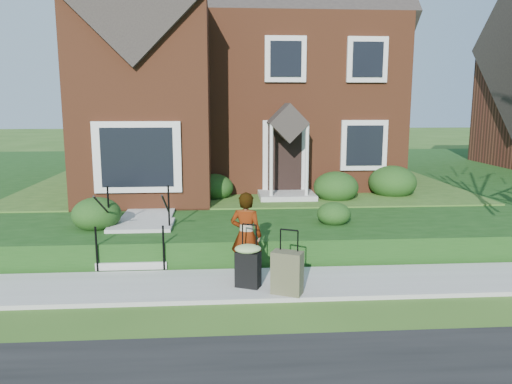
{
  "coord_description": "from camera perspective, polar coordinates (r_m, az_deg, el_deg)",
  "views": [
    {
      "loc": [
        -0.7,
        -8.76,
        3.34
      ],
      "look_at": [
        0.07,
        2.0,
        1.42
      ],
      "focal_mm": 35.0,
      "sensor_mm": 36.0,
      "label": 1
    }
  ],
  "objects": [
    {
      "name": "ground",
      "position": [
        9.4,
        0.47,
        -10.72
      ],
      "size": [
        120.0,
        120.0,
        0.0
      ],
      "primitive_type": "plane",
      "color": "#2D5119",
      "rests_on": "ground"
    },
    {
      "name": "sidewalk",
      "position": [
        9.39,
        0.47,
        -10.49
      ],
      "size": [
        60.0,
        1.6,
        0.08
      ],
      "primitive_type": "cube",
      "color": "#9E9B93",
      "rests_on": "ground"
    },
    {
      "name": "terrace",
      "position": [
        20.44,
        9.28,
        1.4
      ],
      "size": [
        44.0,
        20.0,
        0.6
      ],
      "primitive_type": "cube",
      "color": "#14390F",
      "rests_on": "ground"
    },
    {
      "name": "walkway",
      "position": [
        14.14,
        -11.31,
        -1.16
      ],
      "size": [
        1.2,
        6.0,
        0.06
      ],
      "primitive_type": "cube",
      "color": "#9E9B93",
      "rests_on": "terrace"
    },
    {
      "name": "main_house",
      "position": [
        18.48,
        -2.62,
        16.05
      ],
      "size": [
        10.4,
        10.2,
        9.4
      ],
      "color": "brown",
      "rests_on": "terrace"
    },
    {
      "name": "front_steps",
      "position": [
        11.13,
        -13.29,
        -5.1
      ],
      "size": [
        1.4,
        2.02,
        1.5
      ],
      "color": "#9E9B93",
      "rests_on": "ground"
    },
    {
      "name": "foundation_shrubs",
      "position": [
        14.0,
        -1.39,
        0.74
      ],
      "size": [
        10.16,
        4.7,
        1.06
      ],
      "color": "#14350F",
      "rests_on": "terrace"
    },
    {
      "name": "woman",
      "position": [
        9.38,
        -1.15,
        -4.97
      ],
      "size": [
        0.69,
        0.56,
        1.65
      ],
      "primitive_type": "imported",
      "rotation": [
        0.0,
        0.0,
        2.83
      ],
      "color": "#999999",
      "rests_on": "sidewalk"
    },
    {
      "name": "suitcase_black",
      "position": [
        9.01,
        -0.92,
        -8.11
      ],
      "size": [
        0.59,
        0.55,
        1.15
      ],
      "rotation": [
        0.0,
        0.0,
        -0.41
      ],
      "color": "black",
      "rests_on": "sidewalk"
    },
    {
      "name": "suitcase_olive",
      "position": [
        8.74,
        3.59,
        -9.17
      ],
      "size": [
        0.6,
        0.49,
        1.13
      ],
      "rotation": [
        0.0,
        0.0,
        -0.44
      ],
      "color": "#4A4A31",
      "rests_on": "sidewalk"
    }
  ]
}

